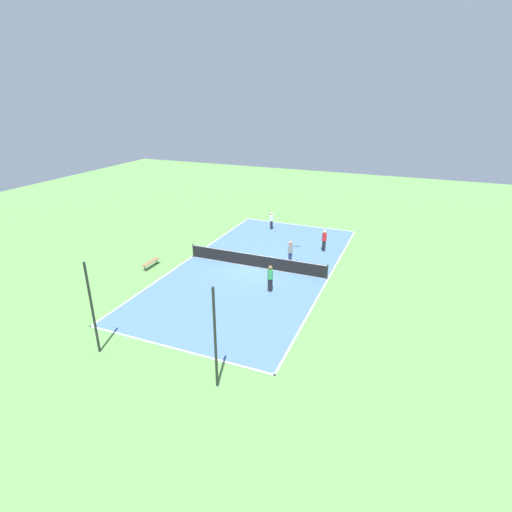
{
  "coord_description": "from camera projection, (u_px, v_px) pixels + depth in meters",
  "views": [
    {
      "loc": [
        -10.26,
        25.0,
        12.02
      ],
      "look_at": [
        0.0,
        0.0,
        0.9
      ],
      "focal_mm": 28.0,
      "sensor_mm": 36.0,
      "label": 1
    }
  ],
  "objects": [
    {
      "name": "bench",
      "position": [
        151.0,
        262.0,
        29.39
      ],
      "size": [
        0.36,
        1.74,
        0.45
      ],
      "rotation": [
        0.0,
        0.0,
        1.57
      ],
      "color": "olive",
      "rests_on": "ground_plane"
    },
    {
      "name": "court_surface",
      "position": [
        256.0,
        267.0,
        29.56
      ],
      "size": [
        10.93,
        22.02,
        0.02
      ],
      "color": "#4C729E",
      "rests_on": "ground_plane"
    },
    {
      "name": "tennis_ball_far_baseline",
      "position": [
        128.0,
        307.0,
        23.97
      ],
      "size": [
        0.07,
        0.07,
        0.07
      ],
      "primitive_type": "sphere",
      "color": "#CCE033",
      "rests_on": "court_surface"
    },
    {
      "name": "player_far_green",
      "position": [
        270.0,
        276.0,
        25.58
      ],
      "size": [
        0.47,
        0.47,
        1.81
      ],
      "rotation": [
        0.0,
        0.0,
        5.9
      ],
      "color": "black",
      "rests_on": "court_surface"
    },
    {
      "name": "tennis_net",
      "position": [
        256.0,
        260.0,
        29.35
      ],
      "size": [
        10.73,
        0.1,
        1.06
      ],
      "color": "black",
      "rests_on": "court_surface"
    },
    {
      "name": "fence_post_back_left",
      "position": [
        215.0,
        339.0,
        16.72
      ],
      "size": [
        0.12,
        0.12,
        4.87
      ],
      "color": "black",
      "rests_on": "ground_plane"
    },
    {
      "name": "tennis_ball_left_sideline",
      "position": [
        226.0,
        270.0,
        29.0
      ],
      "size": [
        0.07,
        0.07,
        0.07
      ],
      "primitive_type": "sphere",
      "color": "#CCE033",
      "rests_on": "court_surface"
    },
    {
      "name": "tennis_ball_right_alley",
      "position": [
        335.0,
        239.0,
        35.2
      ],
      "size": [
        0.07,
        0.07,
        0.07
      ],
      "primitive_type": "sphere",
      "color": "#CCE033",
      "rests_on": "court_surface"
    },
    {
      "name": "player_far_white",
      "position": [
        271.0,
        220.0,
        37.41
      ],
      "size": [
        0.76,
        0.97,
        1.62
      ],
      "rotation": [
        0.0,
        0.0,
        5.25
      ],
      "color": "black",
      "rests_on": "court_surface"
    },
    {
      "name": "player_baseline_gray",
      "position": [
        290.0,
        251.0,
        29.71
      ],
      "size": [
        0.98,
        0.72,
        1.81
      ],
      "rotation": [
        0.0,
        0.0,
        3.62
      ],
      "color": "navy",
      "rests_on": "court_surface"
    },
    {
      "name": "player_coach_red",
      "position": [
        324.0,
        239.0,
        32.16
      ],
      "size": [
        0.5,
        0.5,
        1.79
      ],
      "rotation": [
        0.0,
        0.0,
        5.35
      ],
      "color": "black",
      "rests_on": "court_surface"
    },
    {
      "name": "ground_plane",
      "position": [
        256.0,
        267.0,
        29.56
      ],
      "size": [
        80.0,
        80.0,
        0.0
      ],
      "primitive_type": "plane",
      "color": "#60934C"
    },
    {
      "name": "fence_post_back_right",
      "position": [
        92.0,
        309.0,
        19.04
      ],
      "size": [
        0.12,
        0.12,
        4.87
      ],
      "color": "black",
      "rests_on": "ground_plane"
    },
    {
      "name": "tennis_ball_near_net",
      "position": [
        285.0,
        275.0,
        28.16
      ],
      "size": [
        0.07,
        0.07,
        0.07
      ],
      "primitive_type": "sphere",
      "color": "#CCE033",
      "rests_on": "court_surface"
    }
  ]
}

